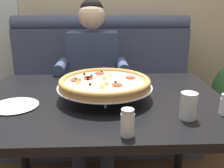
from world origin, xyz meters
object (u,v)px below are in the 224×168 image
plate_near_left (14,105)px  patio_chair (7,57)px  pizza (105,83)px  drinking_glass (188,107)px  booth_bench (102,97)px  dining_table (102,112)px  diner_main (93,72)px  shaker_oregano (127,124)px

plate_near_left → patio_chair: 2.57m
pizza → plate_near_left: bearing=-167.7°
drinking_glass → patio_chair: (-1.70, 2.57, -0.28)m
booth_bench → patio_chair: size_ratio=1.97×
drinking_glass → patio_chair: size_ratio=0.14×
dining_table → diner_main: diner_main is taller
diner_main → shaker_oregano: 1.12m
dining_table → plate_near_left: bearing=-166.6°
dining_table → patio_chair: (-1.33, 2.29, -0.14)m
dining_table → patio_chair: 2.65m
shaker_oregano → patio_chair: patio_chair is taller
diner_main → shaker_oregano: size_ratio=11.71×
drinking_glass → patio_chair: bearing=123.6°
dining_table → pizza: 0.17m
dining_table → shaker_oregano: size_ratio=12.19×
dining_table → booth_bench: bearing=90.0°
drinking_glass → patio_chair: drinking_glass is taller
diner_main → drinking_glass: bearing=-65.2°
plate_near_left → booth_bench: bearing=67.9°
dining_table → shaker_oregano: shaker_oregano is taller
dining_table → diner_main: bearing=95.9°
diner_main → patio_chair: diner_main is taller
shaker_oregano → plate_near_left: (-0.53, 0.31, -0.04)m
diner_main → plate_near_left: size_ratio=5.47×
shaker_oregano → drinking_glass: bearing=26.7°
pizza → drinking_glass: size_ratio=4.21×
patio_chair → pizza: bearing=-59.7°
shaker_oregano → drinking_glass: 0.31m
shaker_oregano → patio_chair: bearing=117.7°
diner_main → plate_near_left: diner_main is taller
dining_table → plate_near_left: (-0.43, -0.10, 0.09)m
dining_table → drinking_glass: drinking_glass is taller
diner_main → shaker_oregano: (0.17, -1.11, 0.08)m
shaker_oregano → drinking_glass: size_ratio=0.91×
booth_bench → drinking_glass: size_ratio=14.18×
plate_near_left → dining_table: bearing=13.4°
drinking_glass → patio_chair: 3.09m
shaker_oregano → booth_bench: bearing=94.0°
diner_main → shaker_oregano: diner_main is taller
pizza → drinking_glass: bearing=-36.6°
diner_main → drinking_glass: size_ratio=10.68×
dining_table → plate_near_left: plate_near_left is taller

